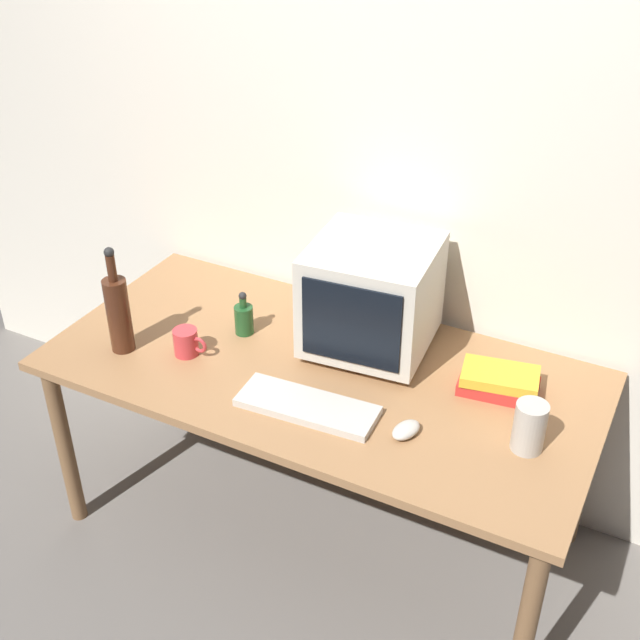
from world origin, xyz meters
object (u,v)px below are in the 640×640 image
at_px(crt_monitor, 372,297).
at_px(book_stack, 499,382).
at_px(keyboard, 307,406).
at_px(metal_canister, 529,427).
at_px(bottle_tall, 118,312).
at_px(bottle_short, 244,318).
at_px(mug, 187,342).
at_px(computer_mouse, 406,430).

relative_size(crt_monitor, book_stack, 1.66).
height_order(keyboard, metal_canister, metal_canister).
height_order(bottle_tall, bottle_short, bottle_tall).
bearing_deg(bottle_short, bottle_tall, -138.80).
height_order(keyboard, bottle_tall, bottle_tall).
xyz_separation_m(keyboard, mug, (-0.48, 0.07, 0.03)).
xyz_separation_m(bottle_short, metal_canister, (1.00, -0.14, 0.02)).
bearing_deg(crt_monitor, bottle_short, -164.42).
relative_size(book_stack, metal_canister, 1.68).
height_order(bottle_tall, metal_canister, bottle_tall).
xyz_separation_m(crt_monitor, computer_mouse, (0.27, -0.35, -0.17)).
height_order(computer_mouse, bottle_tall, bottle_tall).
bearing_deg(book_stack, crt_monitor, 175.18).
height_order(bottle_short, book_stack, bottle_short).
bearing_deg(keyboard, bottle_short, 141.46).
relative_size(bottle_tall, mug, 3.10).
distance_m(computer_mouse, mug, 0.78).
bearing_deg(metal_canister, keyboard, -168.10).
distance_m(bottle_short, metal_canister, 1.01).
relative_size(bottle_tall, metal_canister, 2.48).
xyz_separation_m(crt_monitor, bottle_tall, (-0.71, -0.38, -0.05)).
distance_m(bottle_short, book_stack, 0.86).
height_order(keyboard, computer_mouse, computer_mouse).
bearing_deg(keyboard, book_stack, 32.39).
bearing_deg(book_stack, bottle_short, -174.85).
distance_m(keyboard, metal_canister, 0.64).
bearing_deg(metal_canister, computer_mouse, -162.04).
xyz_separation_m(crt_monitor, mug, (-0.51, -0.31, -0.15)).
xyz_separation_m(keyboard, metal_canister, (0.62, 0.13, 0.06)).
distance_m(keyboard, computer_mouse, 0.30).
xyz_separation_m(computer_mouse, book_stack, (0.17, 0.32, 0.02)).
height_order(keyboard, bottle_short, bottle_short).
relative_size(crt_monitor, keyboard, 1.00).
relative_size(keyboard, bottle_short, 2.68).
xyz_separation_m(bottle_tall, mug, (0.20, 0.07, -0.10)).
bearing_deg(computer_mouse, metal_canister, 34.61).
relative_size(keyboard, mug, 3.50).
relative_size(computer_mouse, bottle_short, 0.64).
bearing_deg(book_stack, keyboard, -143.97).
xyz_separation_m(book_stack, mug, (-0.96, -0.27, 0.01)).
bearing_deg(bottle_tall, keyboard, -0.29).
bearing_deg(metal_canister, bottle_tall, -174.43).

